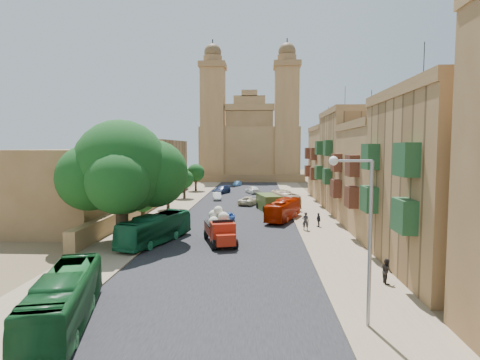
# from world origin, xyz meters

# --- Properties ---
(ground) EXTENTS (260.00, 260.00, 0.00)m
(ground) POSITION_xyz_m (0.00, 0.00, 0.00)
(ground) COLOR brown
(road_surface) EXTENTS (14.00, 140.00, 0.01)m
(road_surface) POSITION_xyz_m (0.00, 30.00, 0.01)
(road_surface) COLOR black
(road_surface) RESTS_ON ground
(sidewalk_east) EXTENTS (5.00, 140.00, 0.01)m
(sidewalk_east) POSITION_xyz_m (9.50, 30.00, 0.01)
(sidewalk_east) COLOR #836F56
(sidewalk_east) RESTS_ON ground
(sidewalk_west) EXTENTS (5.00, 140.00, 0.01)m
(sidewalk_west) POSITION_xyz_m (-9.50, 30.00, 0.01)
(sidewalk_west) COLOR #836F56
(sidewalk_west) RESTS_ON ground
(kerb_east) EXTENTS (0.25, 140.00, 0.12)m
(kerb_east) POSITION_xyz_m (7.00, 30.00, 0.06)
(kerb_east) COLOR #836F56
(kerb_east) RESTS_ON ground
(kerb_west) EXTENTS (0.25, 140.00, 0.12)m
(kerb_west) POSITION_xyz_m (-7.00, 30.00, 0.06)
(kerb_west) COLOR #836F56
(kerb_west) RESTS_ON ground
(townhouse_a) EXTENTS (9.00, 14.00, 16.40)m
(townhouse_a) POSITION_xyz_m (15.95, -3.00, 6.41)
(townhouse_a) COLOR olive
(townhouse_a) RESTS_ON ground
(townhouse_b) EXTENTS (9.00, 14.00, 14.90)m
(townhouse_b) POSITION_xyz_m (15.95, 11.00, 5.66)
(townhouse_b) COLOR olive
(townhouse_b) RESTS_ON ground
(townhouse_c) EXTENTS (9.00, 14.00, 17.40)m
(townhouse_c) POSITION_xyz_m (15.95, 25.00, 6.91)
(townhouse_c) COLOR olive
(townhouse_c) RESTS_ON ground
(townhouse_d) EXTENTS (9.00, 14.00, 15.90)m
(townhouse_d) POSITION_xyz_m (15.95, 39.00, 6.16)
(townhouse_d) COLOR olive
(townhouse_d) RESTS_ON ground
(west_wall) EXTENTS (1.00, 40.00, 1.80)m
(west_wall) POSITION_xyz_m (-12.50, 20.00, 0.90)
(west_wall) COLOR olive
(west_wall) RESTS_ON ground
(west_building_low) EXTENTS (10.00, 28.00, 8.40)m
(west_building_low) POSITION_xyz_m (-18.00, 18.00, 4.20)
(west_building_low) COLOR brown
(west_building_low) RESTS_ON ground
(west_building_mid) EXTENTS (10.00, 22.00, 10.00)m
(west_building_mid) POSITION_xyz_m (-18.00, 44.00, 5.00)
(west_building_mid) COLOR olive
(west_building_mid) RESTS_ON ground
(church) EXTENTS (28.00, 22.50, 36.30)m
(church) POSITION_xyz_m (-0.00, 78.61, 9.52)
(church) COLOR olive
(church) RESTS_ON ground
(ficus_tree) EXTENTS (11.11, 10.23, 11.11)m
(ficus_tree) POSITION_xyz_m (-9.40, 4.01, 6.57)
(ficus_tree) COLOR #37291B
(ficus_tree) RESTS_ON ground
(street_tree_a) EXTENTS (2.87, 2.87, 4.41)m
(street_tree_a) POSITION_xyz_m (-10.00, 12.00, 2.94)
(street_tree_a) COLOR #37291B
(street_tree_a) RESTS_ON ground
(street_tree_b) EXTENTS (3.00, 3.00, 4.61)m
(street_tree_b) POSITION_xyz_m (-10.00, 24.00, 3.08)
(street_tree_b) COLOR #37291B
(street_tree_b) RESTS_ON ground
(street_tree_c) EXTENTS (3.18, 3.18, 4.89)m
(street_tree_c) POSITION_xyz_m (-10.00, 36.00, 3.27)
(street_tree_c) COLOR #37291B
(street_tree_c) RESTS_ON ground
(street_tree_d) EXTENTS (3.51, 3.51, 5.40)m
(street_tree_d) POSITION_xyz_m (-10.00, 48.00, 3.62)
(street_tree_d) COLOR #37291B
(street_tree_d) RESTS_ON ground
(streetlamp) EXTENTS (2.11, 0.44, 8.22)m
(streetlamp) POSITION_xyz_m (7.72, -12.00, 5.20)
(streetlamp) COLOR gray
(streetlamp) RESTS_ON ground
(red_truck) EXTENTS (3.58, 5.97, 3.30)m
(red_truck) POSITION_xyz_m (-0.65, 4.21, 1.45)
(red_truck) COLOR #A61E0C
(red_truck) RESTS_ON ground
(olive_pickup) EXTENTS (3.52, 5.66, 2.17)m
(olive_pickup) POSITION_xyz_m (4.05, 23.77, 1.06)
(olive_pickup) COLOR #405620
(olive_pickup) RESTS_ON ground
(bus_green_south) EXTENTS (4.34, 9.54, 2.59)m
(bus_green_south) POSITION_xyz_m (-6.50, -12.73, 1.29)
(bus_green_south) COLOR #175425
(bus_green_south) RESTS_ON ground
(bus_green_north) EXTENTS (4.97, 9.66, 2.63)m
(bus_green_north) POSITION_xyz_m (-6.50, 4.20, 1.31)
(bus_green_north) COLOR #155E37
(bus_green_north) RESTS_ON ground
(bus_red_east) EXTENTS (4.80, 8.92, 2.43)m
(bus_red_east) POSITION_xyz_m (5.67, 16.43, 1.22)
(bus_red_east) COLOR #A51A00
(bus_red_east) RESTS_ON ground
(bus_cream_east) EXTENTS (4.00, 8.51, 2.31)m
(bus_cream_east) POSITION_xyz_m (6.50, 26.63, 1.16)
(bus_cream_east) COLOR beige
(bus_cream_east) RESTS_ON ground
(car_blue_a) EXTENTS (2.11, 3.78, 1.21)m
(car_blue_a) POSITION_xyz_m (-1.00, 14.29, 0.61)
(car_blue_a) COLOR #3B6FCF
(car_blue_a) RESTS_ON ground
(car_white_a) EXTENTS (1.98, 4.00, 1.26)m
(car_white_a) POSITION_xyz_m (-4.28, 34.35, 0.63)
(car_white_a) COLOR white
(car_white_a) RESTS_ON ground
(car_cream) EXTENTS (3.61, 5.08, 1.28)m
(car_cream) POSITION_xyz_m (1.26, 28.96, 0.64)
(car_cream) COLOR beige
(car_cream) RESTS_ON ground
(car_dkblue) EXTENTS (3.68, 5.29, 1.42)m
(car_dkblue) POSITION_xyz_m (-4.43, 43.71, 0.71)
(car_dkblue) COLOR #132146
(car_dkblue) RESTS_ON ground
(car_white_b) EXTENTS (3.21, 4.58, 1.45)m
(car_white_b) POSITION_xyz_m (1.42, 43.97, 0.72)
(car_white_b) COLOR white
(car_white_b) RESTS_ON ground
(car_blue_b) EXTENTS (1.86, 3.43, 1.07)m
(car_blue_b) POSITION_xyz_m (-2.37, 58.95, 0.54)
(car_blue_b) COLOR #4E8AC5
(car_blue_b) RESTS_ON ground
(pedestrian_a) EXTENTS (0.74, 0.52, 1.91)m
(pedestrian_a) POSITION_xyz_m (7.67, 10.60, 0.96)
(pedestrian_a) COLOR #2B2A2D
(pedestrian_a) RESTS_ON ground
(pedestrian_b) EXTENTS (0.67, 0.83, 1.60)m
(pedestrian_b) POSITION_xyz_m (11.00, -5.72, 0.80)
(pedestrian_b) COLOR #272320
(pedestrian_b) RESTS_ON ground
(pedestrian_c) EXTENTS (0.61, 0.97, 1.54)m
(pedestrian_c) POSITION_xyz_m (9.28, 12.49, 0.77)
(pedestrian_c) COLOR #282A30
(pedestrian_c) RESTS_ON ground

